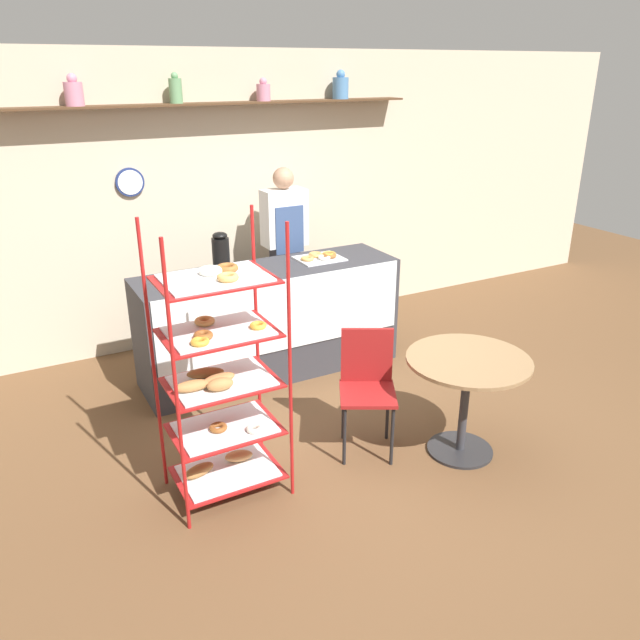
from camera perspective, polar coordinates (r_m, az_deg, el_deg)
ground_plane at (r=4.58m, az=2.98°, el=-11.53°), size 14.00×14.00×0.00m
back_wall at (r=6.16m, az=-9.02°, el=10.95°), size 10.00×0.30×2.70m
display_counter at (r=5.45m, az=-4.55°, el=-0.09°), size 2.26×0.65×0.96m
pastry_rack at (r=3.81m, az=-9.11°, el=-5.45°), size 0.70×0.51×1.77m
person_worker at (r=5.98m, az=-3.23°, el=6.50°), size 0.41×0.23×1.69m
cafe_table at (r=4.37m, az=13.25°, el=-5.48°), size 0.84×0.84×0.73m
cafe_chair at (r=4.35m, az=4.33°, el=-5.35°), size 0.52×0.52×0.87m
coffee_carafe at (r=5.07m, az=-9.04°, el=5.87°), size 0.14×0.14×0.37m
donut_tray_counter at (r=5.54m, az=0.07°, el=5.80°), size 0.40×0.33×0.05m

